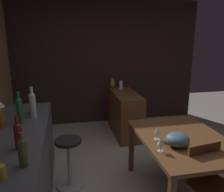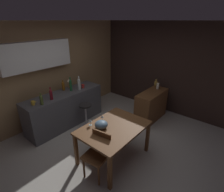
{
  "view_description": "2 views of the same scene",
  "coord_description": "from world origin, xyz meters",
  "px_view_note": "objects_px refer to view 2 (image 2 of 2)",
  "views": [
    {
      "loc": [
        -2.3,
        1.0,
        1.84
      ],
      "look_at": [
        0.69,
        0.37,
        1.05
      ],
      "focal_mm": 36.64,
      "sensor_mm": 36.0,
      "label": 1
    },
    {
      "loc": [
        -2.3,
        -2.05,
        2.61
      ],
      "look_at": [
        0.59,
        0.38,
        0.95
      ],
      "focal_mm": 27.86,
      "sensor_mm": 36.0,
      "label": 2
    }
  ],
  "objects_px": {
    "sideboard_cabinet": "(151,106)",
    "bar_stool": "(86,115)",
    "pillar_candle_tall": "(158,86)",
    "wine_bottle_olive": "(41,99)",
    "wine_bottle_clear": "(79,84)",
    "cup_red": "(83,86)",
    "counter_lamp": "(69,81)",
    "chair_near_window": "(98,152)",
    "fruit_bowl": "(101,124)",
    "wine_bottle_amber": "(63,86)",
    "wine_bottle_ruby": "(51,94)",
    "wine_bottle_green": "(71,85)",
    "cup_mustard": "(33,103)",
    "wine_glass_left": "(102,117)",
    "dining_table": "(114,130)",
    "wine_glass_right": "(90,121)",
    "vase_brass": "(156,83)"
  },
  "relations": [
    {
      "from": "sideboard_cabinet",
      "to": "bar_stool",
      "type": "relative_size",
      "value": 1.7
    },
    {
      "from": "bar_stool",
      "to": "pillar_candle_tall",
      "type": "height_order",
      "value": "pillar_candle_tall"
    },
    {
      "from": "wine_bottle_olive",
      "to": "pillar_candle_tall",
      "type": "height_order",
      "value": "wine_bottle_olive"
    },
    {
      "from": "wine_bottle_clear",
      "to": "cup_red",
      "type": "xyz_separation_m",
      "value": [
        0.15,
        0.03,
        -0.12
      ]
    },
    {
      "from": "counter_lamp",
      "to": "chair_near_window",
      "type": "bearing_deg",
      "value": -116.01
    },
    {
      "from": "fruit_bowl",
      "to": "wine_bottle_amber",
      "type": "distance_m",
      "value": 1.88
    },
    {
      "from": "wine_bottle_ruby",
      "to": "wine_bottle_green",
      "type": "bearing_deg",
      "value": 8.51
    },
    {
      "from": "wine_bottle_ruby",
      "to": "wine_bottle_green",
      "type": "xyz_separation_m",
      "value": [
        0.64,
        0.1,
        0.03
      ]
    },
    {
      "from": "wine_bottle_amber",
      "to": "pillar_candle_tall",
      "type": "xyz_separation_m",
      "value": [
        1.87,
        -1.78,
        -0.12
      ]
    },
    {
      "from": "counter_lamp",
      "to": "pillar_candle_tall",
      "type": "relative_size",
      "value": 1.2
    },
    {
      "from": "wine_bottle_amber",
      "to": "wine_bottle_green",
      "type": "xyz_separation_m",
      "value": [
        0.1,
        -0.18,
        0.04
      ]
    },
    {
      "from": "cup_mustard",
      "to": "pillar_candle_tall",
      "type": "bearing_deg",
      "value": -28.73
    },
    {
      "from": "wine_bottle_amber",
      "to": "cup_red",
      "type": "distance_m",
      "value": 0.52
    },
    {
      "from": "wine_bottle_olive",
      "to": "cup_mustard",
      "type": "bearing_deg",
      "value": 136.59
    },
    {
      "from": "wine_glass_left",
      "to": "wine_bottle_ruby",
      "type": "relative_size",
      "value": 0.44
    },
    {
      "from": "wine_bottle_green",
      "to": "wine_bottle_olive",
      "type": "bearing_deg",
      "value": -169.31
    },
    {
      "from": "cup_mustard",
      "to": "wine_bottle_olive",
      "type": "bearing_deg",
      "value": -43.41
    },
    {
      "from": "dining_table",
      "to": "cup_red",
      "type": "xyz_separation_m",
      "value": [
        0.74,
        1.7,
        0.29
      ]
    },
    {
      "from": "dining_table",
      "to": "wine_bottle_green",
      "type": "relative_size",
      "value": 3.58
    },
    {
      "from": "pillar_candle_tall",
      "to": "bar_stool",
      "type": "bearing_deg",
      "value": 148.1
    },
    {
      "from": "wine_glass_left",
      "to": "cup_red",
      "type": "distance_m",
      "value": 1.57
    },
    {
      "from": "wine_glass_right",
      "to": "wine_bottle_clear",
      "type": "relative_size",
      "value": 0.36
    },
    {
      "from": "wine_bottle_olive",
      "to": "counter_lamp",
      "type": "bearing_deg",
      "value": 21.06
    },
    {
      "from": "fruit_bowl",
      "to": "vase_brass",
      "type": "relative_size",
      "value": 1.17
    },
    {
      "from": "wine_bottle_amber",
      "to": "pillar_candle_tall",
      "type": "bearing_deg",
      "value": -43.62
    },
    {
      "from": "dining_table",
      "to": "wine_bottle_ruby",
      "type": "xyz_separation_m",
      "value": [
        -0.24,
        1.69,
        0.38
      ]
    },
    {
      "from": "fruit_bowl",
      "to": "wine_bottle_ruby",
      "type": "xyz_separation_m",
      "value": [
        -0.07,
        1.53,
        0.23
      ]
    },
    {
      "from": "wine_glass_left",
      "to": "vase_brass",
      "type": "height_order",
      "value": "vase_brass"
    },
    {
      "from": "bar_stool",
      "to": "wine_glass_right",
      "type": "relative_size",
      "value": 4.79
    },
    {
      "from": "sideboard_cabinet",
      "to": "wine_bottle_olive",
      "type": "bearing_deg",
      "value": 149.05
    },
    {
      "from": "dining_table",
      "to": "counter_lamp",
      "type": "relative_size",
      "value": 5.48
    },
    {
      "from": "wine_bottle_green",
      "to": "cup_mustard",
      "type": "relative_size",
      "value": 3.34
    },
    {
      "from": "vase_brass",
      "to": "fruit_bowl",
      "type": "bearing_deg",
      "value": -176.33
    },
    {
      "from": "wine_bottle_amber",
      "to": "vase_brass",
      "type": "xyz_separation_m",
      "value": [
        2.03,
        -1.65,
        -0.11
      ]
    },
    {
      "from": "bar_stool",
      "to": "wine_bottle_clear",
      "type": "distance_m",
      "value": 0.84
    },
    {
      "from": "wine_bottle_ruby",
      "to": "vase_brass",
      "type": "relative_size",
      "value": 1.45
    },
    {
      "from": "cup_mustard",
      "to": "pillar_candle_tall",
      "type": "distance_m",
      "value": 3.23
    },
    {
      "from": "bar_stool",
      "to": "wine_glass_left",
      "type": "distance_m",
      "value": 1.16
    },
    {
      "from": "dining_table",
      "to": "bar_stool",
      "type": "xyz_separation_m",
      "value": [
        0.42,
        1.28,
        -0.31
      ]
    },
    {
      "from": "wine_bottle_olive",
      "to": "cup_red",
      "type": "bearing_deg",
      "value": 4.0
    },
    {
      "from": "pillar_candle_tall",
      "to": "wine_glass_left",
      "type": "bearing_deg",
      "value": 176.64
    },
    {
      "from": "wine_bottle_green",
      "to": "cup_red",
      "type": "distance_m",
      "value": 0.37
    },
    {
      "from": "sideboard_cabinet",
      "to": "wine_bottle_clear",
      "type": "distance_m",
      "value": 2.07
    },
    {
      "from": "bar_stool",
      "to": "vase_brass",
      "type": "bearing_deg",
      "value": -26.52
    },
    {
      "from": "wine_bottle_ruby",
      "to": "counter_lamp",
      "type": "relative_size",
      "value": 1.27
    },
    {
      "from": "wine_glass_left",
      "to": "fruit_bowl",
      "type": "height_order",
      "value": "fruit_bowl"
    },
    {
      "from": "dining_table",
      "to": "cup_red",
      "type": "bearing_deg",
      "value": 66.56
    },
    {
      "from": "dining_table",
      "to": "wine_bottle_clear",
      "type": "bearing_deg",
      "value": 70.55
    },
    {
      "from": "dining_table",
      "to": "chair_near_window",
      "type": "bearing_deg",
      "value": -175.16
    },
    {
      "from": "wine_bottle_green",
      "to": "wine_bottle_clear",
      "type": "bearing_deg",
      "value": -31.55
    }
  ]
}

